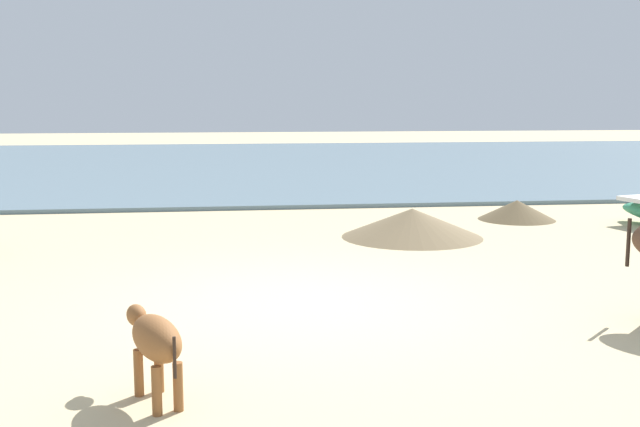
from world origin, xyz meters
name	(u,v)px	position (x,y,z in m)	size (l,w,h in m)	color
ground	(307,303)	(0.00, 0.00, 0.00)	(80.00, 80.00, 0.00)	#CCB789
sea_water	(248,163)	(0.00, 16.73, 0.04)	(60.00, 20.00, 0.08)	slate
calf_near_brown	(155,340)	(-1.32, -2.44, 0.44)	(0.54, 0.91, 0.61)	brown
debris_pile_0	(412,223)	(2.00, 3.57, 0.22)	(2.13, 2.13, 0.44)	#7A6647
debris_pile_1	(517,210)	(4.21, 5.00, 0.17)	(1.32, 1.32, 0.34)	brown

